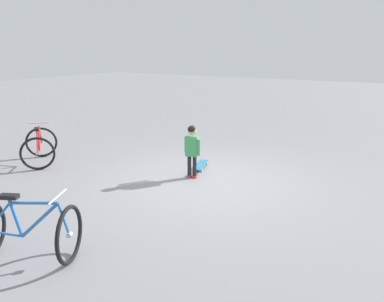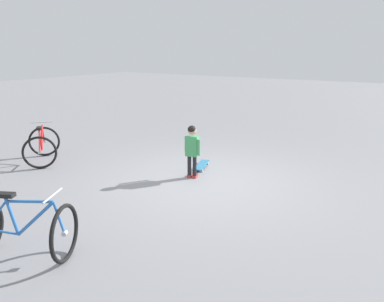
% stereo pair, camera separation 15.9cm
% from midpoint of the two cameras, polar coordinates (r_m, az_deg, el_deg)
% --- Properties ---
extents(ground_plane, '(50.00, 50.00, 0.00)m').
position_cam_midpoint_polar(ground_plane, '(7.11, 2.87, -4.89)').
color(ground_plane, gray).
extents(child_person, '(0.40, 0.22, 1.06)m').
position_cam_midpoint_polar(child_person, '(7.17, 0.64, 0.82)').
color(child_person, black).
rests_on(child_person, ground).
extents(skateboard, '(0.40, 0.76, 0.07)m').
position_cam_midpoint_polar(skateboard, '(7.95, 2.07, -2.19)').
color(skateboard, teal).
rests_on(skateboard, ground).
extents(bicycle_near, '(1.27, 1.11, 0.85)m').
position_cam_midpoint_polar(bicycle_near, '(4.95, -23.68, -11.01)').
color(bicycle_near, black).
rests_on(bicycle_near, ground).
extents(bicycle_mid, '(1.27, 1.24, 0.85)m').
position_cam_midpoint_polar(bicycle_mid, '(8.90, -21.72, 0.78)').
color(bicycle_mid, black).
rests_on(bicycle_mid, ground).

